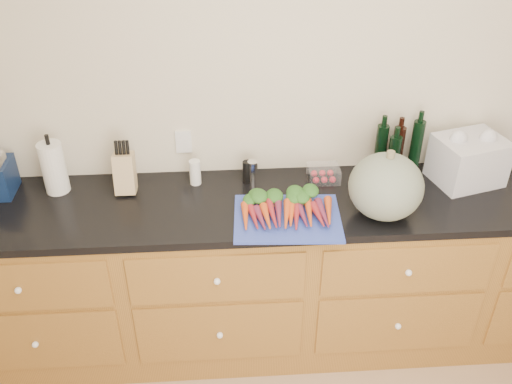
{
  "coord_description": "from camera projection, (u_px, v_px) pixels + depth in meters",
  "views": [
    {
      "loc": [
        -0.4,
        -0.98,
        2.52
      ],
      "look_at": [
        -0.26,
        1.2,
        1.06
      ],
      "focal_mm": 40.0,
      "sensor_mm": 36.0,
      "label": 1
    }
  ],
  "objects": [
    {
      "name": "canister_chrome",
      "position": [
        253.0,
        171.0,
        2.9
      ],
      "size": [
        0.05,
        0.05,
        0.12
      ],
      "primitive_type": "cylinder",
      "color": "white",
      "rests_on": "countertop"
    },
    {
      "name": "paper_towel",
      "position": [
        54.0,
        168.0,
        2.79
      ],
      "size": [
        0.12,
        0.12,
        0.26
      ],
      "primitive_type": "cylinder",
      "color": "white",
      "rests_on": "countertop"
    },
    {
      "name": "bottles",
      "position": [
        397.0,
        151.0,
        2.92
      ],
      "size": [
        0.24,
        0.12,
        0.29
      ],
      "color": "black",
      "rests_on": "countertop"
    },
    {
      "name": "grinder_pepper",
      "position": [
        247.0,
        172.0,
        2.9
      ],
      "size": [
        0.05,
        0.05,
        0.12
      ],
      "primitive_type": "cylinder",
      "color": "black",
      "rests_on": "countertop"
    },
    {
      "name": "tomato_box",
      "position": [
        323.0,
        174.0,
        2.92
      ],
      "size": [
        0.16,
        0.13,
        0.07
      ],
      "primitive_type": "cube",
      "color": "white",
      "rests_on": "countertop"
    },
    {
      "name": "cutting_board",
      "position": [
        287.0,
        218.0,
        2.65
      ],
      "size": [
        0.51,
        0.4,
        0.01
      ],
      "primitive_type": "cube",
      "rotation": [
        0.0,
        0.0,
        -0.06
      ],
      "color": "#2D42AA",
      "rests_on": "countertop"
    },
    {
      "name": "grinder_salt",
      "position": [
        195.0,
        172.0,
        2.88
      ],
      "size": [
        0.06,
        0.06,
        0.13
      ],
      "primitive_type": "cylinder",
      "color": "silver",
      "rests_on": "countertop"
    },
    {
      "name": "grocery_bag",
      "position": [
        468.0,
        160.0,
        2.87
      ],
      "size": [
        0.38,
        0.34,
        0.24
      ],
      "primitive_type": null,
      "rotation": [
        0.0,
        0.0,
        0.27
      ],
      "color": "white",
      "rests_on": "countertop"
    },
    {
      "name": "wall_back",
      "position": [
        301.0,
        104.0,
        2.86
      ],
      "size": [
        4.1,
        0.05,
        2.6
      ],
      "primitive_type": "cube",
      "color": "beige",
      "rests_on": "ground"
    },
    {
      "name": "knife_block",
      "position": [
        125.0,
        173.0,
        2.81
      ],
      "size": [
        0.1,
        0.1,
        0.2
      ],
      "primitive_type": "cube",
      "color": "tan",
      "rests_on": "countertop"
    },
    {
      "name": "squash",
      "position": [
        386.0,
        187.0,
        2.61
      ],
      "size": [
        0.34,
        0.34,
        0.31
      ],
      "primitive_type": "ellipsoid",
      "color": "#5B6857",
      "rests_on": "countertop"
    },
    {
      "name": "cabinets",
      "position": [
        302.0,
        274.0,
        3.06
      ],
      "size": [
        3.6,
        0.64,
        0.9
      ],
      "color": "brown",
      "rests_on": "ground"
    },
    {
      "name": "carrots",
      "position": [
        287.0,
        209.0,
        2.66
      ],
      "size": [
        0.43,
        0.29,
        0.06
      ],
      "color": "#DC4E19",
      "rests_on": "cutting_board"
    },
    {
      "name": "countertop",
      "position": [
        306.0,
        202.0,
        2.81
      ],
      "size": [
        3.64,
        0.62,
        0.04
      ],
      "primitive_type": "cube",
      "color": "black",
      "rests_on": "cabinets"
    }
  ]
}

